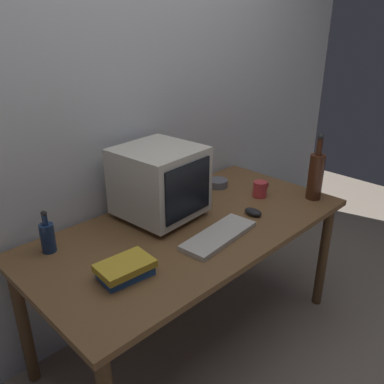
{
  "coord_description": "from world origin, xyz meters",
  "views": [
    {
      "loc": [
        -1.25,
        -1.25,
        1.67
      ],
      "look_at": [
        0.0,
        0.0,
        0.89
      ],
      "focal_mm": 37.51,
      "sensor_mm": 36.0,
      "label": 1
    }
  ],
  "objects_px": {
    "crt_monitor": "(160,182)",
    "mug": "(260,189)",
    "book_stack": "(125,269)",
    "computer_mouse": "(253,212)",
    "bottle_tall": "(316,175)",
    "keyboard": "(219,235)",
    "bottle_short": "(48,236)",
    "cd_spindle": "(218,183)"
  },
  "relations": [
    {
      "from": "keyboard",
      "to": "computer_mouse",
      "type": "distance_m",
      "value": 0.3
    },
    {
      "from": "bottle_short",
      "to": "cd_spindle",
      "type": "height_order",
      "value": "bottle_short"
    },
    {
      "from": "crt_monitor",
      "to": "book_stack",
      "type": "relative_size",
      "value": 1.82
    },
    {
      "from": "bottle_tall",
      "to": "bottle_short",
      "type": "height_order",
      "value": "bottle_tall"
    },
    {
      "from": "crt_monitor",
      "to": "mug",
      "type": "distance_m",
      "value": 0.63
    },
    {
      "from": "computer_mouse",
      "to": "bottle_tall",
      "type": "height_order",
      "value": "bottle_tall"
    },
    {
      "from": "keyboard",
      "to": "book_stack",
      "type": "bearing_deg",
      "value": 167.48
    },
    {
      "from": "mug",
      "to": "cd_spindle",
      "type": "height_order",
      "value": "mug"
    },
    {
      "from": "bottle_short",
      "to": "mug",
      "type": "xyz_separation_m",
      "value": [
        1.15,
        -0.3,
        -0.03
      ]
    },
    {
      "from": "bottle_tall",
      "to": "cd_spindle",
      "type": "bearing_deg",
      "value": 117.59
    },
    {
      "from": "keyboard",
      "to": "bottle_short",
      "type": "height_order",
      "value": "bottle_short"
    },
    {
      "from": "cd_spindle",
      "to": "mug",
      "type": "bearing_deg",
      "value": -75.93
    },
    {
      "from": "computer_mouse",
      "to": "book_stack",
      "type": "distance_m",
      "value": 0.8
    },
    {
      "from": "bottle_tall",
      "to": "bottle_short",
      "type": "distance_m",
      "value": 1.44
    },
    {
      "from": "crt_monitor",
      "to": "keyboard",
      "type": "relative_size",
      "value": 0.99
    },
    {
      "from": "computer_mouse",
      "to": "crt_monitor",
      "type": "bearing_deg",
      "value": 134.4
    },
    {
      "from": "computer_mouse",
      "to": "book_stack",
      "type": "bearing_deg",
      "value": 175.85
    },
    {
      "from": "cd_spindle",
      "to": "book_stack",
      "type": "bearing_deg",
      "value": -159.5
    },
    {
      "from": "keyboard",
      "to": "book_stack",
      "type": "distance_m",
      "value": 0.5
    },
    {
      "from": "computer_mouse",
      "to": "mug",
      "type": "xyz_separation_m",
      "value": [
        0.22,
        0.12,
        0.03
      ]
    },
    {
      "from": "bottle_tall",
      "to": "cd_spindle",
      "type": "xyz_separation_m",
      "value": [
        -0.26,
        0.5,
        -0.12
      ]
    },
    {
      "from": "keyboard",
      "to": "book_stack",
      "type": "height_order",
      "value": "book_stack"
    },
    {
      "from": "mug",
      "to": "bottle_short",
      "type": "bearing_deg",
      "value": 165.17
    },
    {
      "from": "bottle_short",
      "to": "mug",
      "type": "relative_size",
      "value": 1.67
    },
    {
      "from": "crt_monitor",
      "to": "cd_spindle",
      "type": "relative_size",
      "value": 3.46
    },
    {
      "from": "keyboard",
      "to": "mug",
      "type": "bearing_deg",
      "value": 10.28
    },
    {
      "from": "crt_monitor",
      "to": "book_stack",
      "type": "xyz_separation_m",
      "value": [
        -0.45,
        -0.3,
        -0.16
      ]
    },
    {
      "from": "computer_mouse",
      "to": "bottle_short",
      "type": "height_order",
      "value": "bottle_short"
    },
    {
      "from": "crt_monitor",
      "to": "keyboard",
      "type": "bearing_deg",
      "value": -82.52
    },
    {
      "from": "crt_monitor",
      "to": "bottle_short",
      "type": "relative_size",
      "value": 2.08
    },
    {
      "from": "bottle_short",
      "to": "mug",
      "type": "distance_m",
      "value": 1.19
    },
    {
      "from": "bottle_tall",
      "to": "computer_mouse",
      "type": "bearing_deg",
      "value": 165.03
    },
    {
      "from": "computer_mouse",
      "to": "mug",
      "type": "relative_size",
      "value": 0.83
    },
    {
      "from": "computer_mouse",
      "to": "bottle_tall",
      "type": "distance_m",
      "value": 0.45
    },
    {
      "from": "bottle_tall",
      "to": "keyboard",
      "type": "bearing_deg",
      "value": 173.55
    },
    {
      "from": "computer_mouse",
      "to": "bottle_tall",
      "type": "xyz_separation_m",
      "value": [
        0.42,
        -0.11,
        0.13
      ]
    },
    {
      "from": "crt_monitor",
      "to": "book_stack",
      "type": "height_order",
      "value": "crt_monitor"
    },
    {
      "from": "bottle_tall",
      "to": "bottle_short",
      "type": "relative_size",
      "value": 1.89
    },
    {
      "from": "crt_monitor",
      "to": "bottle_tall",
      "type": "distance_m",
      "value": 0.89
    },
    {
      "from": "crt_monitor",
      "to": "cd_spindle",
      "type": "height_order",
      "value": "crt_monitor"
    },
    {
      "from": "bottle_short",
      "to": "book_stack",
      "type": "height_order",
      "value": "bottle_short"
    },
    {
      "from": "crt_monitor",
      "to": "cd_spindle",
      "type": "bearing_deg",
      "value": 5.98
    }
  ]
}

